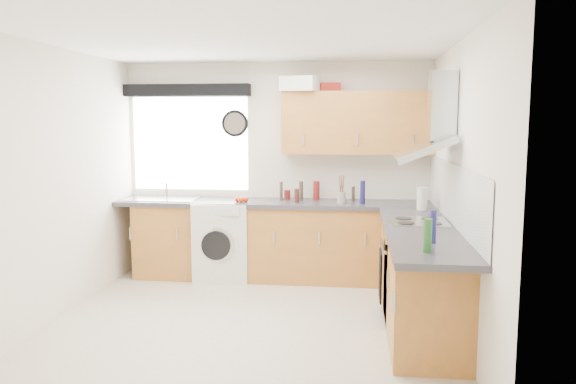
# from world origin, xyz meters

# --- Properties ---
(ground_plane) EXTENTS (3.60, 3.60, 0.00)m
(ground_plane) POSITION_xyz_m (0.00, 0.00, 0.00)
(ground_plane) COLOR beige
(ceiling) EXTENTS (3.60, 3.60, 0.02)m
(ceiling) POSITION_xyz_m (0.00, 0.00, 2.50)
(ceiling) COLOR white
(ceiling) RESTS_ON wall_back
(wall_back) EXTENTS (3.60, 0.02, 2.50)m
(wall_back) POSITION_xyz_m (0.00, 1.80, 1.25)
(wall_back) COLOR silver
(wall_back) RESTS_ON ground_plane
(wall_front) EXTENTS (3.60, 0.02, 2.50)m
(wall_front) POSITION_xyz_m (0.00, -1.80, 1.25)
(wall_front) COLOR silver
(wall_front) RESTS_ON ground_plane
(wall_left) EXTENTS (0.02, 3.60, 2.50)m
(wall_left) POSITION_xyz_m (-1.80, 0.00, 1.25)
(wall_left) COLOR silver
(wall_left) RESTS_ON ground_plane
(wall_right) EXTENTS (0.02, 3.60, 2.50)m
(wall_right) POSITION_xyz_m (1.80, 0.00, 1.25)
(wall_right) COLOR silver
(wall_right) RESTS_ON ground_plane
(window) EXTENTS (1.40, 0.02, 1.10)m
(window) POSITION_xyz_m (-1.05, 1.79, 1.55)
(window) COLOR silver
(window) RESTS_ON wall_back
(window_blind) EXTENTS (1.50, 0.18, 0.14)m
(window_blind) POSITION_xyz_m (-1.05, 1.70, 2.18)
(window_blind) COLOR black
(window_blind) RESTS_ON wall_back
(splashback) EXTENTS (0.01, 3.00, 0.54)m
(splashback) POSITION_xyz_m (1.79, 0.30, 1.18)
(splashback) COLOR white
(splashback) RESTS_ON wall_right
(base_cab_back) EXTENTS (3.00, 0.58, 0.86)m
(base_cab_back) POSITION_xyz_m (-0.10, 1.51, 0.43)
(base_cab_back) COLOR #985E26
(base_cab_back) RESTS_ON ground_plane
(base_cab_corner) EXTENTS (0.60, 0.60, 0.86)m
(base_cab_corner) POSITION_xyz_m (1.50, 1.50, 0.43)
(base_cab_corner) COLOR #985E26
(base_cab_corner) RESTS_ON ground_plane
(base_cab_right) EXTENTS (0.58, 2.10, 0.86)m
(base_cab_right) POSITION_xyz_m (1.51, 0.15, 0.43)
(base_cab_right) COLOR #985E26
(base_cab_right) RESTS_ON ground_plane
(worktop_back) EXTENTS (3.60, 0.62, 0.05)m
(worktop_back) POSITION_xyz_m (0.00, 1.50, 0.89)
(worktop_back) COLOR #2E2D32
(worktop_back) RESTS_ON base_cab_back
(worktop_right) EXTENTS (0.62, 2.42, 0.05)m
(worktop_right) POSITION_xyz_m (1.50, 0.00, 0.89)
(worktop_right) COLOR #2E2D32
(worktop_right) RESTS_ON base_cab_right
(sink) EXTENTS (0.84, 0.46, 0.10)m
(sink) POSITION_xyz_m (-1.33, 1.50, 0.95)
(sink) COLOR #AAB2B6
(sink) RESTS_ON worktop_back
(oven) EXTENTS (0.56, 0.58, 0.85)m
(oven) POSITION_xyz_m (1.50, 0.30, 0.42)
(oven) COLOR black
(oven) RESTS_ON ground_plane
(hob_plate) EXTENTS (0.52, 0.52, 0.01)m
(hob_plate) POSITION_xyz_m (1.50, 0.30, 0.92)
(hob_plate) COLOR #AAB2B6
(hob_plate) RESTS_ON worktop_right
(extractor_hood) EXTENTS (0.52, 0.78, 0.66)m
(extractor_hood) POSITION_xyz_m (1.60, 0.30, 1.77)
(extractor_hood) COLOR #AAB2B6
(extractor_hood) RESTS_ON wall_right
(upper_cabinets) EXTENTS (1.70, 0.35, 0.70)m
(upper_cabinets) POSITION_xyz_m (0.95, 1.62, 1.80)
(upper_cabinets) COLOR #985E26
(upper_cabinets) RESTS_ON wall_back
(washing_machine) EXTENTS (0.68, 0.66, 0.90)m
(washing_machine) POSITION_xyz_m (-0.59, 1.45, 0.45)
(washing_machine) COLOR silver
(washing_machine) RESTS_ON ground_plane
(wall_clock) EXTENTS (0.32, 0.04, 0.32)m
(wall_clock) POSITION_xyz_m (-0.50, 1.78, 1.79)
(wall_clock) COLOR black
(wall_clock) RESTS_ON wall_back
(casserole) EXTENTS (0.44, 0.36, 0.16)m
(casserole) POSITION_xyz_m (0.30, 1.52, 2.23)
(casserole) COLOR silver
(casserole) RESTS_ON upper_cabinets
(storage_box) EXTENTS (0.24, 0.21, 0.10)m
(storage_box) POSITION_xyz_m (0.63, 1.72, 2.20)
(storage_box) COLOR maroon
(storage_box) RESTS_ON upper_cabinets
(utensil_pot) EXTENTS (0.12, 0.12, 0.13)m
(utensil_pot) POSITION_xyz_m (0.78, 1.39, 0.97)
(utensil_pot) COLOR gray
(utensil_pot) RESTS_ON worktop_back
(kitchen_roll) EXTENTS (0.13, 0.13, 0.23)m
(kitchen_roll) POSITION_xyz_m (1.62, 1.05, 1.03)
(kitchen_roll) COLOR silver
(kitchen_roll) RESTS_ON worktop_right
(tomato_cluster) EXTENTS (0.15, 0.15, 0.06)m
(tomato_cluster) POSITION_xyz_m (-0.34, 1.38, 0.94)
(tomato_cluster) COLOR red
(tomato_cluster) RESTS_ON worktop_back
(jar_0) EXTENTS (0.07, 0.07, 0.11)m
(jar_0) POSITION_xyz_m (0.14, 1.66, 0.96)
(jar_0) COLOR maroon
(jar_0) RESTS_ON worktop_back
(jar_1) EXTENTS (0.05, 0.05, 0.26)m
(jar_1) POSITION_xyz_m (1.01, 1.38, 1.04)
(jar_1) COLOR #161446
(jar_1) RESTS_ON worktop_back
(jar_2) EXTENTS (0.07, 0.07, 0.22)m
(jar_2) POSITION_xyz_m (0.49, 1.64, 1.02)
(jar_2) COLOR maroon
(jar_2) RESTS_ON worktop_back
(jar_3) EXTENTS (0.04, 0.04, 0.21)m
(jar_3) POSITION_xyz_m (0.08, 1.57, 1.02)
(jar_3) COLOR #3C2E21
(jar_3) RESTS_ON worktop_back
(jar_4) EXTENTS (0.05, 0.05, 0.22)m
(jar_4) POSITION_xyz_m (0.31, 1.59, 1.02)
(jar_4) COLOR #3E3022
(jar_4) RESTS_ON worktop_back
(jar_5) EXTENTS (0.06, 0.06, 0.15)m
(jar_5) POSITION_xyz_m (0.28, 1.42, 0.99)
(jar_5) COLOR #3D1816
(jar_5) RESTS_ON worktop_back
(jar_6) EXTENTS (0.04, 0.04, 0.16)m
(jar_6) POSITION_xyz_m (0.91, 1.62, 0.99)
(jar_6) COLOR #3A2820
(jar_6) RESTS_ON worktop_back
(bottle_0) EXTENTS (0.05, 0.05, 0.25)m
(bottle_0) POSITION_xyz_m (1.51, -0.56, 1.04)
(bottle_0) COLOR navy
(bottle_0) RESTS_ON worktop_right
(bottle_1) EXTENTS (0.06, 0.06, 0.24)m
(bottle_1) POSITION_xyz_m (1.44, -0.87, 1.03)
(bottle_1) COLOR #1E551F
(bottle_1) RESTS_ON worktop_right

